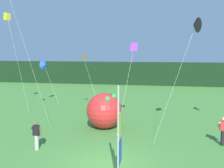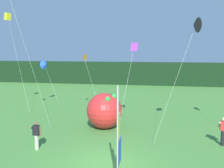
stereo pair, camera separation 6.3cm
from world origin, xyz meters
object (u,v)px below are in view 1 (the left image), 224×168
kite_orange_delta_0 (84,58)px  kite_purple_diamond_3 (133,53)px  person_near_banner (36,135)px  inflatable_balloon (104,111)px  kite_black_delta_5 (196,25)px  person_mid_field (223,131)px  banner_flag (119,137)px  kite_blue_delta_4 (44,65)px  kite_yellow_box_2 (7,17)px

kite_orange_delta_0 → kite_purple_diamond_3: kite_purple_diamond_3 is taller
kite_purple_diamond_3 → person_near_banner: bearing=-133.4°
kite_orange_delta_0 → inflatable_balloon: bearing=-59.3°
kite_black_delta_5 → person_mid_field: bearing=-22.6°
kite_orange_delta_0 → kite_purple_diamond_3: (4.61, -4.00, 0.46)m
banner_flag → kite_orange_delta_0: kite_orange_delta_0 is taller
person_mid_field → kite_blue_delta_4: kite_blue_delta_4 is taller
person_mid_field → kite_blue_delta_4: size_ratio=0.37×
kite_blue_delta_4 → kite_orange_delta_0: bearing=-24.1°
banner_flag → person_near_banner: banner_flag is taller
kite_purple_diamond_3 → kite_black_delta_5: kite_black_delta_5 is taller
person_mid_field → kite_purple_diamond_3: bearing=153.8°
person_near_banner → kite_blue_delta_4: size_ratio=0.36×
person_near_banner → kite_black_delta_5: kite_black_delta_5 is taller
banner_flag → kite_yellow_box_2: 16.44m
banner_flag → kite_blue_delta_4: 16.91m
kite_blue_delta_4 → kite_black_delta_5: kite_black_delta_5 is taller
person_near_banner → kite_orange_delta_0: kite_orange_delta_0 is taller
banner_flag → kite_purple_diamond_3: (-0.20, 7.89, 3.24)m
kite_yellow_box_2 → kite_black_delta_5: kite_yellow_box_2 is taller
person_near_banner → kite_blue_delta_4: kite_blue_delta_4 is taller
kite_yellow_box_2 → kite_purple_diamond_3: size_ratio=1.44×
kite_blue_delta_4 → inflatable_balloon: bearing=-42.3°
person_near_banner → kite_black_delta_5: 10.84m
person_mid_field → kite_black_delta_5: size_ratio=0.23×
banner_flag → person_mid_field: bearing=45.1°
inflatable_balloon → kite_yellow_box_2: bearing=159.9°
inflatable_balloon → kite_blue_delta_4: 10.23m
banner_flag → person_mid_field: (5.21, 5.23, -1.09)m
banner_flag → kite_purple_diamond_3: bearing=91.4°
kite_yellow_box_2 → kite_purple_diamond_3: (10.80, -2.68, -2.90)m
person_mid_field → inflatable_balloon: (-7.28, 2.07, 0.37)m
person_mid_field → person_near_banner: bearing=-166.9°
person_near_banner → kite_purple_diamond_3: kite_purple_diamond_3 is taller
person_near_banner → inflatable_balloon: size_ratio=0.64×
kite_orange_delta_0 → kite_blue_delta_4: bearing=155.9°
banner_flag → kite_blue_delta_4: bearing=124.0°
person_near_banner → person_mid_field: person_mid_field is taller
kite_black_delta_5 → kite_yellow_box_2: bearing=162.3°
person_near_banner → inflatable_balloon: bearing=57.1°
banner_flag → kite_yellow_box_2: kite_yellow_box_2 is taller
kite_orange_delta_0 → kite_yellow_box_2: kite_yellow_box_2 is taller
person_mid_field → kite_black_delta_5: kite_black_delta_5 is taller
banner_flag → inflatable_balloon: 7.62m
kite_yellow_box_2 → kite_black_delta_5: size_ratio=1.17×
banner_flag → kite_blue_delta_4: (-9.38, 13.93, 1.97)m
person_mid_field → kite_orange_delta_0: bearing=146.4°
inflatable_balloon → kite_yellow_box_2: kite_yellow_box_2 is taller
person_mid_field → kite_purple_diamond_3: 7.41m
kite_orange_delta_0 → kite_purple_diamond_3: size_ratio=0.86×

